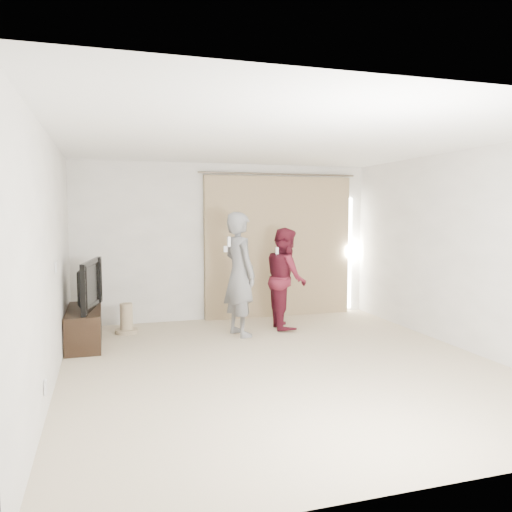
# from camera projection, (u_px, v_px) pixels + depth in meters

# --- Properties ---
(floor) EXTENTS (5.50, 5.50, 0.00)m
(floor) POSITION_uv_depth(u_px,v_px,m) (282.00, 365.00, 5.87)
(floor) COLOR #C8B296
(floor) RESTS_ON ground
(wall_back) EXTENTS (5.00, 0.04, 2.60)m
(wall_back) POSITION_uv_depth(u_px,v_px,m) (227.00, 242.00, 8.37)
(wall_back) COLOR white
(wall_back) RESTS_ON ground
(wall_left) EXTENTS (0.04, 5.50, 2.60)m
(wall_left) POSITION_uv_depth(u_px,v_px,m) (50.00, 261.00, 5.03)
(wall_left) COLOR white
(wall_left) RESTS_ON ground
(ceiling) EXTENTS (5.00, 5.50, 0.01)m
(ceiling) POSITION_uv_depth(u_px,v_px,m) (284.00, 141.00, 5.64)
(ceiling) COLOR white
(ceiling) RESTS_ON wall_back
(curtain) EXTENTS (2.80, 0.11, 2.46)m
(curtain) POSITION_uv_depth(u_px,v_px,m) (280.00, 247.00, 8.58)
(curtain) COLOR tan
(curtain) RESTS_ON ground
(tv_console) EXTENTS (0.44, 1.27, 0.49)m
(tv_console) POSITION_uv_depth(u_px,v_px,m) (84.00, 327.00, 6.76)
(tv_console) COLOR black
(tv_console) RESTS_ON ground
(tv) EXTENTS (0.34, 1.16, 0.66)m
(tv) POSITION_uv_depth(u_px,v_px,m) (83.00, 285.00, 6.71)
(tv) COLOR black
(tv) RESTS_ON tv_console
(scratching_post) EXTENTS (0.33, 0.33, 0.45)m
(scratching_post) POSITION_uv_depth(u_px,v_px,m) (126.00, 321.00, 7.41)
(scratching_post) COLOR tan
(scratching_post) RESTS_ON ground
(person_man) EXTENTS (0.59, 0.75, 1.80)m
(person_man) POSITION_uv_depth(u_px,v_px,m) (240.00, 274.00, 7.23)
(person_man) COLOR slate
(person_man) RESTS_ON ground
(person_woman) EXTENTS (0.67, 0.82, 1.56)m
(person_woman) POSITION_uv_depth(u_px,v_px,m) (286.00, 278.00, 7.72)
(person_woman) COLOR #581422
(person_woman) RESTS_ON ground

